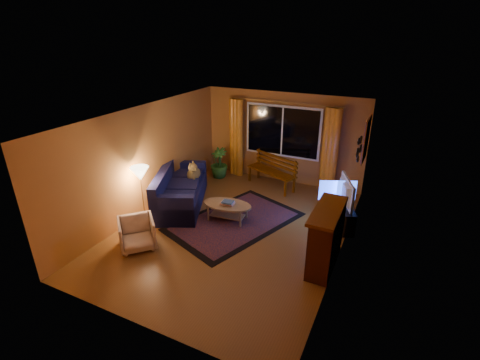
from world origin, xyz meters
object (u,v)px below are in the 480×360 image
at_px(floor_lamp, 143,195).
at_px(coffee_table, 227,212).
at_px(armchair, 137,232).
at_px(sofa, 181,187).
at_px(tv_console, 339,213).
at_px(bench, 271,179).

height_order(floor_lamp, coffee_table, floor_lamp).
bearing_deg(floor_lamp, armchair, -57.43).
bearing_deg(floor_lamp, sofa, 73.06).
xyz_separation_m(coffee_table, tv_console, (2.31, 0.95, 0.05)).
relative_size(sofa, floor_lamp, 1.80).
bearing_deg(coffee_table, bench, 83.64).
distance_m(floor_lamp, tv_console, 4.39).
bearing_deg(sofa, tv_console, -12.58).
relative_size(floor_lamp, tv_console, 1.06).
xyz_separation_m(sofa, tv_console, (3.69, 0.76, -0.21)).
height_order(armchair, tv_console, armchair).
bearing_deg(floor_lamp, bench, 56.96).
distance_m(bench, sofa, 2.54).
bearing_deg(sofa, armchair, -106.26).
distance_m(bench, floor_lamp, 3.55).
distance_m(coffee_table, tv_console, 2.50).
distance_m(sofa, armchair, 1.94).
distance_m(sofa, floor_lamp, 1.07).
xyz_separation_m(sofa, floor_lamp, (-0.31, -1.01, 0.17)).
bearing_deg(bench, sofa, -107.28).
bearing_deg(bench, coffee_table, -73.92).
height_order(armchair, coffee_table, armchair).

